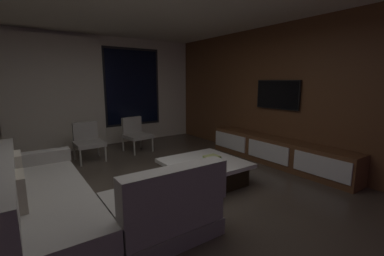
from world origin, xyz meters
The scene contains 10 objects.
floor centered at (0.00, 0.00, 0.00)m, with size 9.20×9.20×0.00m, color #473D33.
back_wall_with_window centered at (-0.06, 3.62, 1.34)m, with size 6.60×0.30×2.70m.
media_wall centered at (3.06, 0.00, 1.35)m, with size 0.12×7.80×2.70m.
sectional_couch centered at (-0.91, -0.10, 0.29)m, with size 1.98×2.50×0.82m.
coffee_table centered at (1.05, 0.13, 0.19)m, with size 1.16×1.16×0.36m.
book_stack_on_coffee_table centered at (1.15, 0.06, 0.41)m, with size 0.26×0.19×0.09m.
accent_chair_near_window centered at (0.93, 2.60, 0.43)m, with size 0.62×0.63×0.78m.
accent_chair_by_curtain centered at (-0.16, 2.47, 0.43)m, with size 0.55×0.57×0.78m.
media_console centered at (2.77, 0.05, 0.25)m, with size 0.46×3.10×0.52m.
mounted_tv centered at (2.95, 0.25, 1.35)m, with size 0.05×0.98×0.57m.
Camera 1 is at (-1.36, -2.99, 1.62)m, focal length 24.18 mm.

